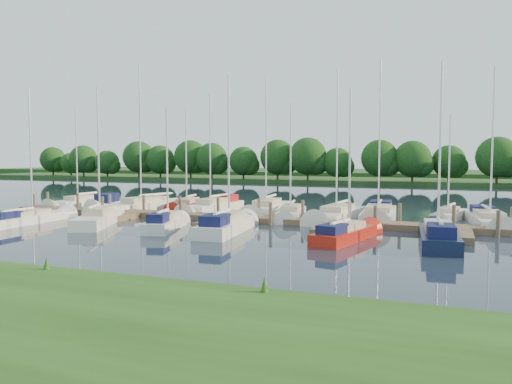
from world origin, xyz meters
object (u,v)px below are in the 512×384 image
(dock, at_px, (228,219))
(motorboat, at_px, (106,205))
(sailboat_n_0, at_px, (80,204))
(sailboat_s_2, at_px, (166,224))
(sailboat_n_5, at_px, (267,211))

(dock, distance_m, motorboat, 14.39)
(dock, height_order, sailboat_n_0, sailboat_n_0)
(motorboat, distance_m, sailboat_s_2, 14.78)
(sailboat_n_0, bearing_deg, sailboat_n_5, -177.11)
(motorboat, xyz_separation_m, sailboat_n_5, (14.93, 1.78, -0.08))
(motorboat, bearing_deg, sailboat_s_2, 128.67)
(dock, relative_size, sailboat_n_5, 3.41)
(motorboat, xyz_separation_m, sailboat_s_2, (11.78, -8.92, -0.03))
(motorboat, distance_m, sailboat_n_5, 15.04)
(sailboat_n_5, relative_size, sailboat_s_2, 1.39)
(dock, height_order, sailboat_s_2, sailboat_s_2)
(motorboat, height_order, sailboat_s_2, sailboat_s_2)
(sailboat_n_0, xyz_separation_m, sailboat_s_2, (16.01, -10.30, 0.06))
(sailboat_s_2, bearing_deg, sailboat_n_5, 58.69)
(sailboat_n_0, relative_size, sailboat_n_5, 0.85)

